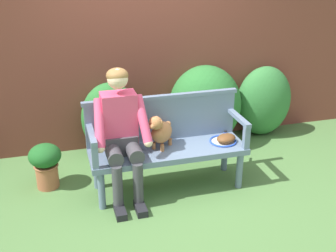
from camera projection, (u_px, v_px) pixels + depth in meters
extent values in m
plane|color=#4C753D|center=(168.00, 187.00, 4.54)|extent=(40.00, 40.00, 0.00)
cube|color=brown|center=(139.00, 45.00, 5.22)|extent=(8.00, 0.30, 2.49)
ellipsoid|color=#337538|center=(264.00, 101.00, 5.63)|extent=(0.75, 0.50, 0.95)
ellipsoid|color=#286B2D|center=(111.00, 118.00, 5.14)|extent=(0.70, 0.51, 0.90)
ellipsoid|color=#286B2D|center=(205.00, 105.00, 5.38)|extent=(0.92, 0.86, 1.02)
cube|color=slate|center=(168.00, 151.00, 4.37)|extent=(1.61, 0.52, 0.06)
cylinder|color=slate|center=(102.00, 190.00, 4.10)|extent=(0.07, 0.07, 0.40)
cylinder|color=slate|center=(239.00, 170.00, 4.46)|extent=(0.07, 0.07, 0.40)
cylinder|color=slate|center=(96.00, 171.00, 4.45)|extent=(0.07, 0.07, 0.40)
cylinder|color=slate|center=(225.00, 154.00, 4.82)|extent=(0.07, 0.07, 0.40)
cube|color=slate|center=(162.00, 119.00, 4.47)|extent=(1.61, 0.05, 0.46)
cube|color=slate|center=(162.00, 97.00, 4.37)|extent=(1.65, 0.06, 0.04)
cube|color=slate|center=(95.00, 157.00, 3.92)|extent=(0.06, 0.06, 0.24)
cube|color=slate|center=(91.00, 134.00, 4.06)|extent=(0.06, 0.52, 0.04)
cube|color=slate|center=(246.00, 138.00, 4.31)|extent=(0.06, 0.06, 0.24)
cube|color=slate|center=(238.00, 117.00, 4.44)|extent=(0.06, 0.52, 0.04)
cube|color=black|center=(120.00, 212.00, 4.06)|extent=(0.10, 0.24, 0.07)
cylinder|color=#3D3D42|center=(118.00, 186.00, 4.04)|extent=(0.10, 0.10, 0.41)
cylinder|color=#3D3D42|center=(113.00, 153.00, 4.08)|extent=(0.15, 0.33, 0.15)
cube|color=black|center=(141.00, 208.00, 4.11)|extent=(0.10, 0.24, 0.07)
cylinder|color=#3D3D42|center=(138.00, 183.00, 4.09)|extent=(0.10, 0.10, 0.41)
cylinder|color=#3D3D42|center=(134.00, 151.00, 4.13)|extent=(0.15, 0.33, 0.15)
cube|color=#3D3D42|center=(121.00, 143.00, 4.24)|extent=(0.32, 0.24, 0.20)
cube|color=#E04770|center=(119.00, 118.00, 4.16)|extent=(0.34, 0.22, 0.52)
cylinder|color=#E04770|center=(99.00, 123.00, 3.98)|extent=(0.14, 0.34, 0.45)
sphere|color=beige|center=(100.00, 148.00, 3.95)|extent=(0.09, 0.09, 0.09)
cylinder|color=#E04770|center=(143.00, 119.00, 4.09)|extent=(0.14, 0.34, 0.45)
sphere|color=beige|center=(148.00, 143.00, 4.06)|extent=(0.09, 0.09, 0.09)
sphere|color=beige|center=(118.00, 79.00, 3.98)|extent=(0.20, 0.20, 0.20)
ellipsoid|color=olive|center=(117.00, 75.00, 3.97)|extent=(0.21, 0.21, 0.14)
cylinder|color=#AD7042|center=(154.00, 146.00, 4.33)|extent=(0.04, 0.04, 0.07)
cylinder|color=#AD7042|center=(162.00, 148.00, 4.29)|extent=(0.04, 0.04, 0.07)
cylinder|color=#AD7042|center=(162.00, 140.00, 4.46)|extent=(0.04, 0.04, 0.07)
cylinder|color=#AD7042|center=(170.00, 142.00, 4.42)|extent=(0.04, 0.04, 0.07)
ellipsoid|color=#AD7042|center=(162.00, 132.00, 4.32)|extent=(0.32, 0.32, 0.22)
sphere|color=#AD7042|center=(157.00, 134.00, 4.24)|extent=(0.13, 0.13, 0.13)
sphere|color=#AD7042|center=(156.00, 123.00, 4.16)|extent=(0.14, 0.14, 0.14)
ellipsoid|color=#AD7042|center=(153.00, 126.00, 4.12)|extent=(0.10, 0.10, 0.05)
ellipsoid|color=#AD7042|center=(151.00, 122.00, 4.20)|extent=(0.05, 0.05, 0.10)
ellipsoid|color=#AD7042|center=(161.00, 125.00, 4.15)|extent=(0.05, 0.05, 0.10)
sphere|color=#AD7042|center=(168.00, 124.00, 4.41)|extent=(0.06, 0.06, 0.06)
torus|color=blue|center=(223.00, 141.00, 4.49)|extent=(0.39, 0.39, 0.02)
cylinder|color=silver|center=(223.00, 142.00, 4.50)|extent=(0.25, 0.25, 0.00)
cube|color=blue|center=(225.00, 134.00, 4.64)|extent=(0.07, 0.08, 0.02)
cylinder|color=black|center=(226.00, 129.00, 4.77)|extent=(0.13, 0.21, 0.03)
ellipsoid|color=brown|center=(226.00, 138.00, 4.47)|extent=(0.27, 0.24, 0.09)
cylinder|color=#A85B3D|center=(47.00, 176.00, 4.50)|extent=(0.23, 0.23, 0.25)
torus|color=#A85B3D|center=(46.00, 166.00, 4.45)|extent=(0.26, 0.26, 0.02)
ellipsoid|color=#1E5B23|center=(45.00, 155.00, 4.40)|extent=(0.34, 0.34, 0.24)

